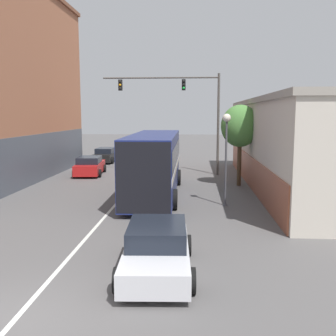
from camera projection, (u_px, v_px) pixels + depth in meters
name	position (u px, v px, depth m)	size (l,w,h in m)	color
ground_plane	(13.00, 322.00, 8.65)	(160.00, 160.00, 0.00)	#565454
lane_center_line	(121.00, 198.00, 21.33)	(0.14, 37.66, 0.01)	silver
building_right_storefront	(311.00, 141.00, 24.36)	(7.67, 21.56, 5.48)	beige
bus	(154.00, 161.00, 21.84)	(2.85, 10.62, 3.44)	navy
hatchback_foreground	(157.00, 249.00, 11.36)	(2.27, 4.49, 1.36)	silver
parked_car_left_near	(106.00, 155.00, 37.31)	(1.96, 4.52, 1.37)	black
parked_car_left_mid	(90.00, 166.00, 29.44)	(2.31, 4.36, 1.38)	red
traffic_signal_gantry	(186.00, 102.00, 29.09)	(8.68, 0.36, 7.49)	#514C47
street_lamp	(226.00, 144.00, 19.20)	(0.40, 0.40, 4.56)	#47474C
street_tree_near	(240.00, 126.00, 24.61)	(2.40, 2.16, 5.12)	#4C3823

